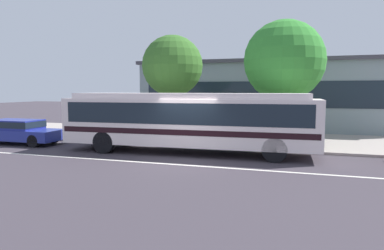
# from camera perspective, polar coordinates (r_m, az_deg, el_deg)

# --- Properties ---
(ground_plane) EXTENTS (120.00, 120.00, 0.00)m
(ground_plane) POSITION_cam_1_polar(r_m,az_deg,el_deg) (14.29, -1.44, -5.83)
(ground_plane) COLOR #3A343C
(sidewalk_slab) EXTENTS (60.00, 8.00, 0.12)m
(sidewalk_slab) POSITION_cam_1_polar(r_m,az_deg,el_deg) (21.01, 4.85, -1.96)
(sidewalk_slab) COLOR #A0948D
(sidewalk_slab) RESTS_ON ground_plane
(lane_stripe_center) EXTENTS (56.00, 0.16, 0.01)m
(lane_stripe_center) POSITION_cam_1_polar(r_m,az_deg,el_deg) (13.55, -2.55, -6.46)
(lane_stripe_center) COLOR silver
(lane_stripe_center) RESTS_ON ground_plane
(transit_bus) EXTENTS (11.52, 2.86, 2.72)m
(transit_bus) POSITION_cam_1_polar(r_m,az_deg,el_deg) (15.80, -0.60, 1.10)
(transit_bus) COLOR silver
(transit_bus) RESTS_ON ground_plane
(sedan_behind_bus) EXTENTS (4.66, 1.80, 1.29)m
(sedan_behind_bus) POSITION_cam_1_polar(r_m,az_deg,el_deg) (20.79, -26.48, -0.78)
(sedan_behind_bus) COLOR navy
(sedan_behind_bus) RESTS_ON ground_plane
(pedestrian_waiting_near_sign) EXTENTS (0.48, 0.48, 1.66)m
(pedestrian_waiting_near_sign) POSITION_cam_1_polar(r_m,az_deg,el_deg) (17.53, 3.43, -0.09)
(pedestrian_waiting_near_sign) COLOR navy
(pedestrian_waiting_near_sign) RESTS_ON sidewalk_slab
(bus_stop_sign) EXTENTS (0.16, 0.43, 2.44)m
(bus_stop_sign) POSITION_cam_1_polar(r_m,az_deg,el_deg) (17.02, 17.67, 1.50)
(bus_stop_sign) COLOR gray
(bus_stop_sign) RESTS_ON sidewalk_slab
(street_tree_near_stop) EXTENTS (3.40, 3.40, 5.79)m
(street_tree_near_stop) POSITION_cam_1_polar(r_m,az_deg,el_deg) (19.85, -3.21, 9.53)
(street_tree_near_stop) COLOR brown
(street_tree_near_stop) RESTS_ON sidewalk_slab
(street_tree_mid_block) EXTENTS (4.09, 4.09, 6.27)m
(street_tree_mid_block) POSITION_cam_1_polar(r_m,az_deg,el_deg) (18.60, 14.81, 10.08)
(street_tree_mid_block) COLOR brown
(street_tree_mid_block) RESTS_ON sidewalk_slab
(station_building) EXTENTS (18.21, 7.57, 4.93)m
(station_building) POSITION_cam_1_polar(r_m,az_deg,el_deg) (26.96, 12.39, 4.77)
(station_building) COLOR gray
(station_building) RESTS_ON ground_plane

